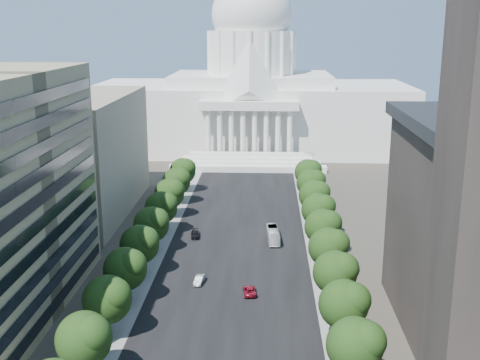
# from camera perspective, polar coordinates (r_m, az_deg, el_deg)

# --- Properties ---
(road_asphalt) EXTENTS (30.00, 260.00, 0.01)m
(road_asphalt) POSITION_cam_1_polar(r_m,az_deg,el_deg) (145.36, 0.02, -4.37)
(road_asphalt) COLOR black
(road_asphalt) RESTS_ON ground
(sidewalk_left) EXTENTS (8.00, 260.00, 0.02)m
(sidewalk_left) POSITION_cam_1_polar(r_m,az_deg,el_deg) (147.39, -7.40, -4.22)
(sidewalk_left) COLOR gray
(sidewalk_left) RESTS_ON ground
(sidewalk_right) EXTENTS (8.00, 260.00, 0.02)m
(sidewalk_right) POSITION_cam_1_polar(r_m,az_deg,el_deg) (145.80, 7.52, -4.44)
(sidewalk_right) COLOR gray
(sidewalk_right) RESTS_ON ground
(capitol) EXTENTS (120.00, 56.00, 73.00)m
(capitol) POSITION_cam_1_polar(r_m,az_deg,el_deg) (233.99, 1.06, 7.84)
(capitol) COLOR white
(capitol) RESTS_ON ground
(office_block_left_far) EXTENTS (38.00, 52.00, 30.00)m
(office_block_left_far) POSITION_cam_1_polar(r_m,az_deg,el_deg) (160.29, -17.24, 2.32)
(office_block_left_far) COLOR gray
(office_block_left_far) RESTS_ON ground
(tree_l_b) EXTENTS (7.79, 7.60, 9.97)m
(tree_l_b) POSITION_cam_1_polar(r_m,az_deg,el_deg) (85.30, -14.42, -14.31)
(tree_l_b) COLOR #33261C
(tree_l_b) RESTS_ON ground
(tree_l_c) EXTENTS (7.79, 7.60, 9.97)m
(tree_l_c) POSITION_cam_1_polar(r_m,az_deg,el_deg) (95.56, -12.33, -10.92)
(tree_l_c) COLOR #33261C
(tree_l_c) RESTS_ON ground
(tree_l_d) EXTENTS (7.79, 7.60, 9.97)m
(tree_l_d) POSITION_cam_1_polar(r_m,az_deg,el_deg) (106.18, -10.69, -8.18)
(tree_l_d) COLOR #33261C
(tree_l_d) RESTS_ON ground
(tree_l_e) EXTENTS (7.79, 7.60, 9.97)m
(tree_l_e) POSITION_cam_1_polar(r_m,az_deg,el_deg) (117.07, -9.37, -5.94)
(tree_l_e) COLOR #33261C
(tree_l_e) RESTS_ON ground
(tree_l_f) EXTENTS (7.79, 7.60, 9.97)m
(tree_l_f) POSITION_cam_1_polar(r_m,az_deg,el_deg) (128.16, -8.29, -4.09)
(tree_l_f) COLOR #33261C
(tree_l_f) RESTS_ON ground
(tree_l_g) EXTENTS (7.79, 7.60, 9.97)m
(tree_l_g) POSITION_cam_1_polar(r_m,az_deg,el_deg) (139.39, -7.38, -2.53)
(tree_l_g) COLOR #33261C
(tree_l_g) RESTS_ON ground
(tree_l_h) EXTENTS (7.79, 7.60, 9.97)m
(tree_l_h) POSITION_cam_1_polar(r_m,az_deg,el_deg) (150.75, -6.61, -1.21)
(tree_l_h) COLOR #33261C
(tree_l_h) RESTS_ON ground
(tree_l_i) EXTENTS (7.79, 7.60, 9.97)m
(tree_l_i) POSITION_cam_1_polar(r_m,az_deg,el_deg) (162.20, -5.95, -0.07)
(tree_l_i) COLOR #33261C
(tree_l_i) RESTS_ON ground
(tree_l_j) EXTENTS (7.79, 7.60, 9.97)m
(tree_l_j) POSITION_cam_1_polar(r_m,az_deg,el_deg) (173.72, -5.37, 0.92)
(tree_l_j) COLOR #33261C
(tree_l_j) RESTS_ON ground
(tree_r_b) EXTENTS (7.79, 7.60, 9.97)m
(tree_r_b) POSITION_cam_1_polar(r_m,az_deg,el_deg) (82.81, 11.09, -15.03)
(tree_r_b) COLOR #33261C
(tree_r_b) RESTS_ON ground
(tree_r_c) EXTENTS (7.79, 7.60, 9.97)m
(tree_r_c) POSITION_cam_1_polar(r_m,az_deg,el_deg) (93.34, 10.02, -11.43)
(tree_r_c) COLOR #33261C
(tree_r_c) RESTS_ON ground
(tree_r_d) EXTENTS (7.79, 7.60, 9.97)m
(tree_r_d) POSITION_cam_1_polar(r_m,az_deg,el_deg) (104.19, 9.19, -8.56)
(tree_r_d) COLOR #33261C
(tree_r_d) RESTS_ON ground
(tree_r_e) EXTENTS (7.79, 7.60, 9.97)m
(tree_r_e) POSITION_cam_1_polar(r_m,az_deg,el_deg) (115.27, 8.53, -6.24)
(tree_r_e) COLOR #33261C
(tree_r_e) RESTS_ON ground
(tree_r_f) EXTENTS (7.79, 7.60, 9.97)m
(tree_r_f) POSITION_cam_1_polar(r_m,az_deg,el_deg) (126.51, 7.99, -4.33)
(tree_r_f) COLOR #33261C
(tree_r_f) RESTS_ON ground
(tree_r_g) EXTENTS (7.79, 7.60, 9.97)m
(tree_r_g) POSITION_cam_1_polar(r_m,az_deg,el_deg) (137.89, 7.54, -2.73)
(tree_r_g) COLOR #33261C
(tree_r_g) RESTS_ON ground
(tree_r_h) EXTENTS (7.79, 7.60, 9.97)m
(tree_r_h) POSITION_cam_1_polar(r_m,az_deg,el_deg) (149.36, 7.16, -1.37)
(tree_r_h) COLOR #33261C
(tree_r_h) RESTS_ON ground
(tree_r_i) EXTENTS (7.79, 7.60, 9.97)m
(tree_r_i) POSITION_cam_1_polar(r_m,az_deg,el_deg) (160.90, 6.84, -0.21)
(tree_r_i) COLOR #33261C
(tree_r_i) RESTS_ON ground
(tree_r_j) EXTENTS (7.79, 7.60, 9.97)m
(tree_r_j) POSITION_cam_1_polar(r_m,az_deg,el_deg) (172.51, 6.56, 0.80)
(tree_r_j) COLOR #33261C
(tree_r_j) RESTS_ON ground
(streetlight_b) EXTENTS (2.61, 0.44, 9.00)m
(streetlight_b) POSITION_cam_1_polar(r_m,az_deg,el_deg) (93.12, 11.04, -11.98)
(streetlight_b) COLOR gray
(streetlight_b) RESTS_ON ground
(streetlight_c) EXTENTS (2.61, 0.44, 9.00)m
(streetlight_c) POSITION_cam_1_polar(r_m,az_deg,el_deg) (115.85, 9.29, -6.50)
(streetlight_c) COLOR gray
(streetlight_c) RESTS_ON ground
(streetlight_d) EXTENTS (2.61, 0.44, 9.00)m
(streetlight_d) POSITION_cam_1_polar(r_m,az_deg,el_deg) (139.35, 8.14, -2.83)
(streetlight_d) COLOR gray
(streetlight_d) RESTS_ON ground
(streetlight_e) EXTENTS (2.61, 0.44, 9.00)m
(streetlight_e) POSITION_cam_1_polar(r_m,az_deg,el_deg) (163.30, 7.33, -0.24)
(streetlight_e) COLOR gray
(streetlight_e) RESTS_ON ground
(streetlight_f) EXTENTS (2.61, 0.44, 9.00)m
(streetlight_f) POSITION_cam_1_polar(r_m,az_deg,el_deg) (187.53, 6.72, 1.69)
(streetlight_f) COLOR gray
(streetlight_f) RESTS_ON ground
(car_silver) EXTENTS (2.03, 4.37, 1.39)m
(car_silver) POSITION_cam_1_polar(r_m,az_deg,el_deg) (114.22, -3.88, -9.43)
(car_silver) COLOR #A9ACB1
(car_silver) RESTS_ON ground
(car_red) EXTENTS (2.71, 4.99, 1.33)m
(car_red) POSITION_cam_1_polar(r_m,az_deg,el_deg) (109.72, 0.92, -10.45)
(car_red) COLOR maroon
(car_red) RESTS_ON ground
(car_dark_b) EXTENTS (2.50, 4.92, 1.37)m
(car_dark_b) POSITION_cam_1_polar(r_m,az_deg,el_deg) (137.94, -4.27, -5.16)
(car_dark_b) COLOR black
(car_dark_b) RESTS_ON ground
(city_bus) EXTENTS (3.09, 10.28, 2.82)m
(city_bus) POSITION_cam_1_polar(r_m,az_deg,el_deg) (135.33, 3.15, -5.20)
(city_bus) COLOR silver
(city_bus) RESTS_ON ground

